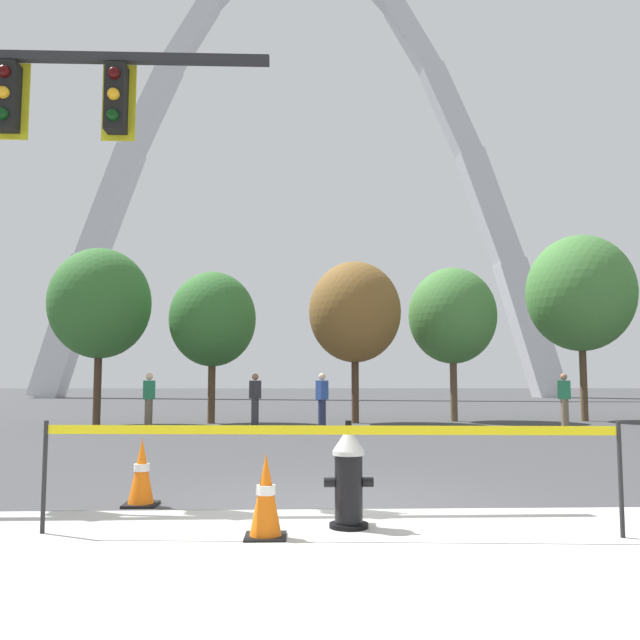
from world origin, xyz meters
TOP-DOWN VIEW (x-y plane):
  - ground_plane at (0.00, 0.00)m, footprint 240.00×240.00m
  - fire_hydrant at (0.08, -1.03)m, footprint 0.46×0.48m
  - caution_tape_barrier at (-0.13, -1.35)m, footprint 5.13×0.38m
  - traffic_cone_by_hydrant at (-2.11, 0.15)m, footprint 0.36×0.36m
  - traffic_cone_mid_sidewalk at (-0.68, -1.40)m, footprint 0.36×0.36m
  - monument_arch at (-0.00, 48.02)m, footprint 44.44×2.35m
  - tree_far_left at (-6.66, 13.71)m, footprint 3.19×3.19m
  - tree_left_mid at (-3.17, 14.36)m, footprint 2.83×2.83m
  - tree_center_left at (1.50, 14.31)m, footprint 3.03×3.03m
  - tree_center_right at (4.95, 15.16)m, footprint 3.01×3.01m
  - tree_right_mid at (9.45, 15.14)m, footprint 3.68×3.68m
  - pedestrian_walking_left at (-1.65, 12.61)m, footprint 0.37×0.39m
  - pedestrian_standing_center at (-4.65, 11.94)m, footprint 0.38×0.28m
  - pedestrian_walking_right at (0.31, 11.55)m, footprint 0.37×0.39m
  - pedestrian_near_trees at (7.39, 11.79)m, footprint 0.39×0.34m

SIDE VIEW (x-z plane):
  - ground_plane at x=0.00m, z-range 0.00..0.00m
  - traffic_cone_by_hydrant at x=-2.11m, z-range -0.01..0.72m
  - traffic_cone_mid_sidewalk at x=-0.68m, z-range -0.01..0.72m
  - fire_hydrant at x=0.08m, z-range -0.03..0.96m
  - caution_tape_barrier at x=-0.13m, z-range 0.18..1.19m
  - pedestrian_walking_left at x=-1.65m, z-range 0.02..1.61m
  - pedestrian_standing_center at x=-4.65m, z-range 0.02..1.61m
  - pedestrian_walking_right at x=0.31m, z-range 0.02..1.61m
  - pedestrian_near_trees at x=7.39m, z-range 0.02..1.61m
  - tree_left_mid at x=-3.17m, z-range 0.91..5.86m
  - tree_center_right at x=4.95m, z-range 0.97..6.24m
  - tree_center_left at x=1.50m, z-range 0.98..6.28m
  - tree_far_left at x=-6.66m, z-range 1.03..6.60m
  - tree_right_mid at x=9.45m, z-range 1.19..7.63m
  - monument_arch at x=0.00m, z-range -2.59..38.48m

